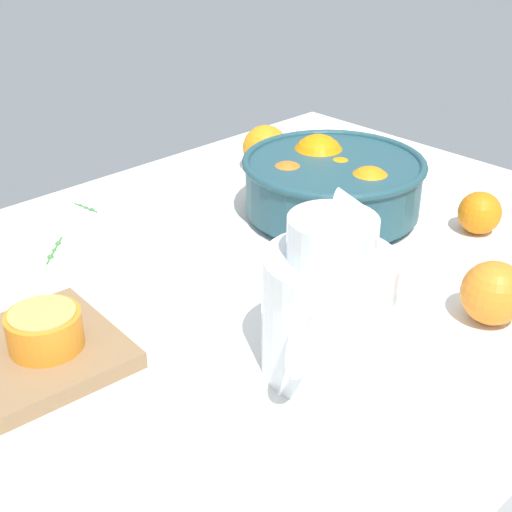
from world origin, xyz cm
name	(u,v)px	position (x,y,z in cm)	size (l,w,h in cm)	color
ground_plane	(233,295)	(0.00, 0.00, -1.50)	(127.47, 87.34, 3.00)	white
fruit_bowl	(331,184)	(25.46, 5.29, 5.39)	(28.25, 28.25, 11.27)	#234C56
juice_pitcher	(328,314)	(-4.36, -19.94, 6.90)	(18.01, 14.21, 18.95)	white
orange_half_0	(45,329)	(-25.84, 2.17, 4.21)	(8.26, 8.26, 4.49)	orange
loose_orange_0	(493,293)	(16.94, -27.73, 3.91)	(7.81, 7.81, 7.81)	orange
loose_orange_1	(265,148)	(31.83, 26.32, 4.11)	(8.21, 8.21, 8.21)	orange
loose_orange_2	(480,213)	(37.12, -13.96, 3.22)	(6.44, 6.44, 6.44)	orange
herb_sprig_0	(87,207)	(-0.83, 34.23, 0.25)	(1.16, 5.52, 0.81)	#37733C
herb_sprig_1	(54,249)	(-12.14, 24.98, 0.26)	(6.03, 6.06, 0.92)	#3C8138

